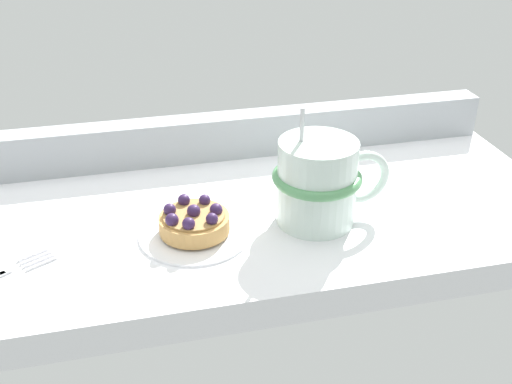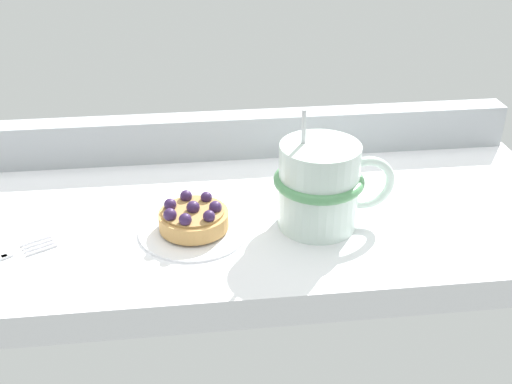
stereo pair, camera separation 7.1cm
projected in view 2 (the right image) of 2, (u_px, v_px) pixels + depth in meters
The scene contains 5 objects.
ground_plane at pixel (214, 224), 77.93cm from camera, with size 88.94×35.21×3.78cm, color white.
window_rail_back at pixel (206, 136), 89.16cm from camera, with size 87.16×3.80×6.13cm, color #9EA3A8.
dessert_plate at pixel (194, 229), 72.86cm from camera, with size 12.92×12.92×0.64cm.
raspberry_tart at pixel (193, 217), 72.05cm from camera, with size 8.06×8.06×3.34cm.
coffee_mug at pixel (321, 185), 71.87cm from camera, with size 14.23×10.45×14.57cm.
Camera 2 is at (-2.75, -66.34, 39.44)cm, focal length 44.02 mm.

